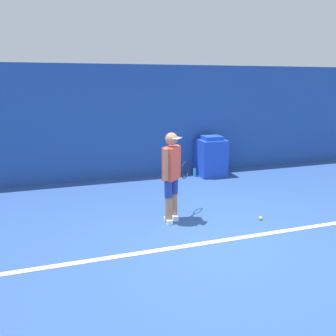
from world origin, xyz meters
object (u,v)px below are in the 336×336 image
tennis_player (172,173)px  covered_chair (211,156)px  tennis_ball (261,218)px  water_bottle (195,172)px

tennis_player → covered_chair: tennis_player is taller
tennis_ball → covered_chair: 3.12m
tennis_player → tennis_ball: 1.87m
covered_chair → water_bottle: 0.62m
covered_chair → tennis_ball: bearing=-96.9°
tennis_ball → tennis_player: bearing=163.2°
tennis_player → water_bottle: tennis_player is taller
tennis_ball → covered_chair: (0.37, 3.06, 0.48)m
covered_chair → water_bottle: covered_chair is taller
covered_chair → water_bottle: bearing=-178.1°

